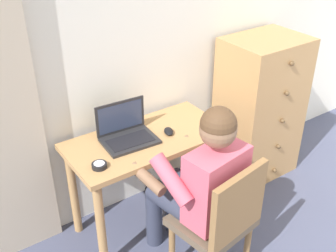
{
  "coord_description": "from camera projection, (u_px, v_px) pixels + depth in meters",
  "views": [
    {
      "loc": [
        -1.69,
        -0.11,
        2.16
      ],
      "look_at": [
        -0.39,
        1.77,
        0.82
      ],
      "focal_mm": 44.62,
      "sensor_mm": 36.0,
      "label": 1
    }
  ],
  "objects": [
    {
      "name": "person_seated",
      "position": [
        200.0,
        180.0,
        2.43
      ],
      "size": [
        0.59,
        0.62,
        1.18
      ],
      "color": "#33384C",
      "rests_on": "ground_plane"
    },
    {
      "name": "desk_clock",
      "position": [
        99.0,
        165.0,
        2.43
      ],
      "size": [
        0.09,
        0.09,
        0.03
      ],
      "color": "black",
      "rests_on": "desk"
    },
    {
      "name": "desk",
      "position": [
        147.0,
        154.0,
        2.79
      ],
      "size": [
        1.06,
        0.53,
        0.72
      ],
      "color": "tan",
      "rests_on": "ground_plane"
    },
    {
      "name": "wall_back",
      "position": [
        179.0,
        32.0,
        2.93
      ],
      "size": [
        4.8,
        0.05,
        2.5
      ],
      "primitive_type": "cube",
      "color": "silver",
      "rests_on": "ground_plane"
    },
    {
      "name": "laptop",
      "position": [
        126.0,
        132.0,
        2.68
      ],
      "size": [
        0.36,
        0.27,
        0.24
      ],
      "color": "#232326",
      "rests_on": "desk"
    },
    {
      "name": "chair",
      "position": [
        221.0,
        220.0,
        2.41
      ],
      "size": [
        0.47,
        0.46,
        0.86
      ],
      "color": "brown",
      "rests_on": "ground_plane"
    },
    {
      "name": "computer_mouse",
      "position": [
        169.0,
        131.0,
        2.76
      ],
      "size": [
        0.1,
        0.12,
        0.03
      ],
      "primitive_type": "ellipsoid",
      "rotation": [
        0.0,
        0.0,
        -0.43
      ],
      "color": "black",
      "rests_on": "desk"
    },
    {
      "name": "dresser",
      "position": [
        259.0,
        108.0,
        3.36
      ],
      "size": [
        0.61,
        0.5,
        1.17
      ],
      "color": "tan",
      "rests_on": "ground_plane"
    }
  ]
}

